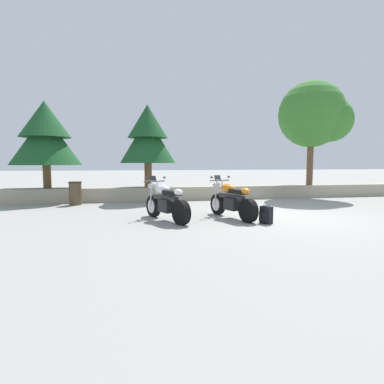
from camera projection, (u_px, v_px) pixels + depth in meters
name	position (u px, v px, depth m)	size (l,w,h in m)	color
ground_plane	(284.00, 217.00, 8.96)	(120.00, 120.00, 0.00)	gray
stone_wall	(232.00, 192.00, 13.63)	(36.00, 0.80, 0.55)	#A89E89
motorcycle_white_near_left	(166.00, 203.00, 8.35)	(1.09, 1.94, 1.18)	black
motorcycle_orange_centre	(232.00, 201.00, 8.72)	(0.92, 2.01, 1.18)	black
rider_backpack	(266.00, 214.00, 7.96)	(0.33, 0.35, 0.47)	black
pine_tree_far_left	(45.00, 134.00, 12.24)	(2.68, 2.68, 3.42)	brown
pine_tree_mid_left	(148.00, 135.00, 12.52)	(2.22, 2.22, 3.32)	brown
leafy_tree_mid_right	(316.00, 116.00, 13.91)	(3.08, 2.93, 4.63)	brown
trash_bin	(75.00, 193.00, 11.50)	(0.46, 0.46, 0.86)	brown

